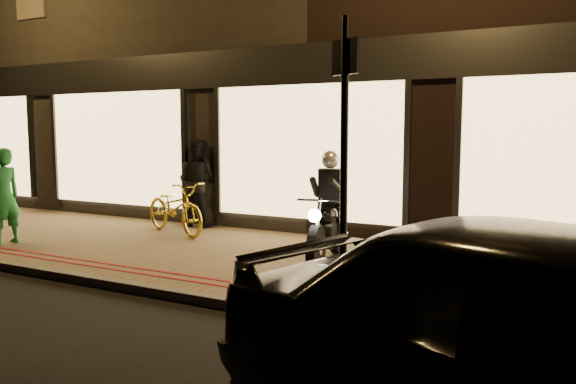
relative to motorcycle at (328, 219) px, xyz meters
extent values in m
plane|color=black|center=(-1.20, -2.22, -0.73)|extent=(90.00, 90.00, 0.00)
cube|color=brown|center=(-1.20, -0.22, -0.67)|extent=(50.00, 4.00, 0.12)
cube|color=#59544C|center=(-1.20, -2.17, -0.67)|extent=(50.00, 0.14, 0.12)
cube|color=maroon|center=(-1.20, -1.77, -0.61)|extent=(50.00, 0.06, 0.01)
cube|color=maroon|center=(-1.20, -1.57, -0.61)|extent=(50.00, 0.06, 0.01)
cube|color=black|center=(-7.20, 6.78, 3.52)|extent=(12.00, 10.00, 8.50)
cube|color=black|center=(-1.20, 1.73, 2.42)|extent=(48.00, 0.12, 0.70)
cube|color=#F0C478|center=(-5.70, 1.72, 0.88)|extent=(3.60, 0.06, 2.38)
cube|color=#F0C478|center=(-1.20, 1.72, 0.88)|extent=(3.60, 0.06, 2.38)
cylinder|color=black|center=(0.12, -0.68, -0.29)|extent=(0.23, 0.65, 0.64)
cylinder|color=black|center=(-0.11, 0.60, -0.29)|extent=(0.23, 0.65, 0.64)
cylinder|color=silver|center=(0.12, -0.68, -0.29)|extent=(0.16, 0.16, 0.14)
cylinder|color=silver|center=(-0.11, 0.60, -0.29)|extent=(0.16, 0.16, 0.14)
cube|color=black|center=(0.00, 0.01, -0.21)|extent=(0.38, 0.74, 0.30)
ellipsoid|color=black|center=(0.02, -0.12, 0.09)|extent=(0.41, 0.55, 0.29)
cube|color=black|center=(-0.06, 0.30, 0.09)|extent=(0.32, 0.58, 0.09)
cylinder|color=silver|center=(0.10, -0.53, 0.34)|extent=(0.60, 0.14, 0.03)
cylinder|color=silver|center=(0.11, -0.63, 0.01)|extent=(0.11, 0.33, 0.71)
sphere|color=white|center=(0.14, -0.77, 0.17)|extent=(0.20, 0.20, 0.17)
cylinder|color=silver|center=(0.03, 0.47, -0.33)|extent=(0.17, 0.55, 0.07)
cube|color=black|center=(-0.03, 0.18, 0.44)|extent=(0.37, 0.28, 0.55)
sphere|color=silver|center=(-0.02, 0.12, 0.85)|extent=(0.30, 0.30, 0.26)
cylinder|color=black|center=(-0.13, -0.17, 0.47)|extent=(0.27, 0.60, 0.34)
cylinder|color=black|center=(0.18, -0.11, 0.47)|extent=(0.11, 0.60, 0.34)
cylinder|color=black|center=(-0.16, 0.11, -0.01)|extent=(0.23, 0.29, 0.46)
cylinder|color=black|center=(0.11, 0.16, -0.01)|extent=(0.15, 0.28, 0.46)
cylinder|color=black|center=(1.02, -1.97, 0.89)|extent=(0.11, 0.11, 3.00)
cube|color=black|center=(1.02, -1.97, 1.99)|extent=(0.33, 0.17, 0.35)
imported|color=gold|center=(-3.35, 0.74, -0.14)|extent=(1.92, 1.25, 0.96)
imported|color=#217C3C|center=(-5.26, -1.30, 0.18)|extent=(0.42, 0.60, 1.59)
imported|color=black|center=(-3.47, 1.58, 0.24)|extent=(0.86, 0.68, 1.71)
camera|label=1|loc=(3.14, -7.27, 1.26)|focal=35.00mm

